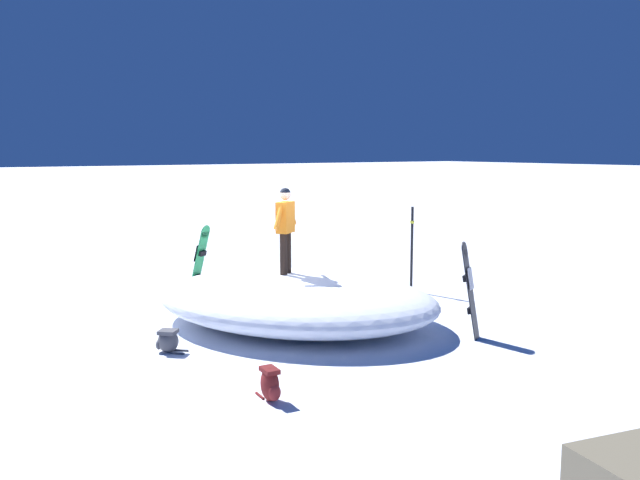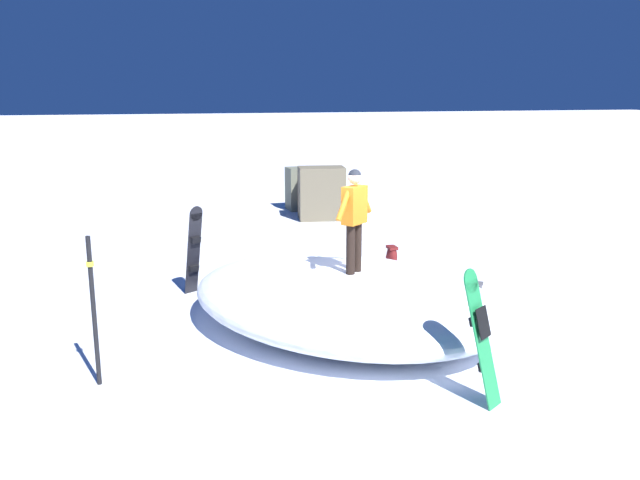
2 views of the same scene
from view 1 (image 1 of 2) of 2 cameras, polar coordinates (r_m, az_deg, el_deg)
name	(u,v)px [view 1 (image 1 of 2)]	position (r m, az deg, el deg)	size (l,w,h in m)	color
ground	(288,327)	(12.64, -2.73, -7.42)	(240.00, 240.00, 0.00)	white
snow_mound	(296,300)	(12.75, -2.09, -5.08)	(5.55, 4.14, 0.95)	white
snowboarder_standing	(285,223)	(12.63, -2.96, 1.43)	(0.84, 0.67, 1.63)	black
snowboard_primary_upright	(470,289)	(12.02, 12.60, -4.06)	(0.40, 0.41, 1.71)	black
snowboard_secondary_upright	(200,261)	(15.03, -10.19, -1.73)	(0.49, 0.56, 1.66)	#1E8C47
backpack_near	(270,384)	(9.06, -4.27, -12.11)	(0.25, 0.54, 0.46)	maroon
backpack_far	(168,341)	(11.36, -12.83, -8.34)	(0.52, 0.51, 0.38)	#4C4C51
trail_marker_pole	(412,247)	(15.69, 7.81, -0.63)	(0.10, 0.10, 1.98)	black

